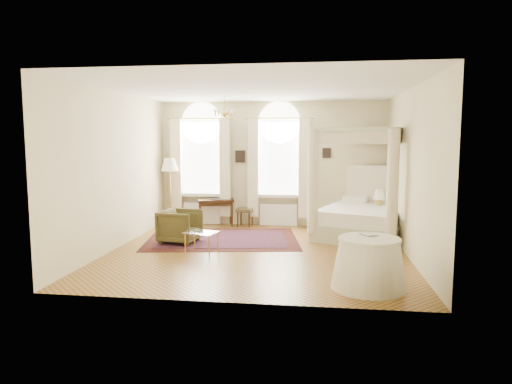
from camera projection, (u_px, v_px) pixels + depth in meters
The scene contains 18 objects.
ground at pixel (257, 251), 9.41m from camera, with size 6.00×6.00×0.00m, color olive.
room_walls at pixel (257, 155), 9.19m from camera, with size 6.00×6.00×6.00m.
window_left at pixel (201, 170), 12.32m from camera, with size 1.62×0.27×3.29m.
window_right at pixel (279, 170), 12.05m from camera, with size 1.62×0.27×3.29m.
chandelier at pixel (225, 113), 10.38m from camera, with size 0.51×0.45×0.50m.
wall_pictures at pixel (275, 155), 12.11m from camera, with size 2.54×0.03×0.39m.
canopy_bed at pixel (363, 213), 10.76m from camera, with size 2.58×2.84×2.56m.
nightstand at pixel (375, 220), 11.24m from camera, with size 0.46×0.42×0.66m, color #321D0D.
nightstand_lamp at pixel (379, 196), 11.12m from camera, with size 0.29×0.29×0.42m.
writing_desk at pixel (216, 203), 12.20m from camera, with size 1.05×0.75×0.71m.
laptop at pixel (215, 199), 12.10m from camera, with size 0.35×0.23×0.03m, color black.
stool at pixel (245, 211), 12.12m from camera, with size 0.46×0.46×0.48m.
armchair at pixel (180, 226), 10.17m from camera, with size 0.80×0.82×0.75m, color #413A1C.
coffee_table at pixel (201, 234), 9.25m from camera, with size 0.74×0.60×0.44m.
floor_lamp at pixel (170, 168), 12.18m from camera, with size 0.46×0.46×1.80m.
oriental_rug at pixel (222, 239), 10.58m from camera, with size 3.78×2.98×0.01m.
side_table at pixel (369, 263), 7.06m from camera, with size 1.16×1.16×0.79m.
book at pixel (363, 235), 7.19m from camera, with size 0.20×0.27×0.02m, color black.
Camera 1 is at (1.19, -9.13, 2.30)m, focal length 32.00 mm.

